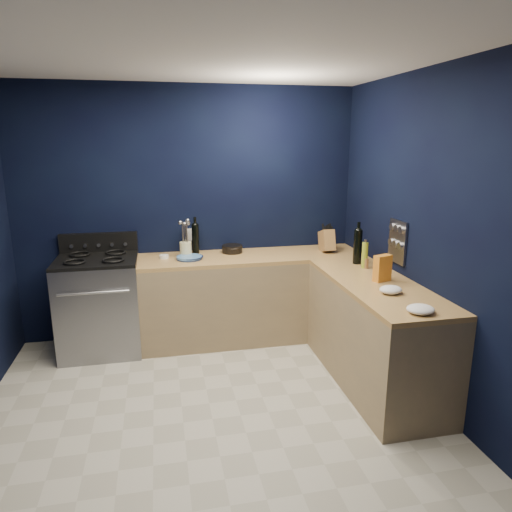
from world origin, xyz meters
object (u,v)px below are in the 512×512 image
object	(u,v)px
knife_block	(327,241)
utensil_crock	(186,249)
crouton_bag	(382,268)
gas_range	(100,307)
plate_stack	(189,258)

from	to	relation	value
knife_block	utensil_crock	bearing A→B (deg)	177.89
utensil_crock	knife_block	xyz separation A→B (m)	(1.48, -0.09, 0.04)
knife_block	crouton_bag	bearing A→B (deg)	-84.38
gas_range	utensil_crock	xyz separation A→B (m)	(0.86, 0.10, 0.51)
knife_block	crouton_bag	xyz separation A→B (m)	(0.08, -1.10, -0.00)
plate_stack	utensil_crock	bearing A→B (deg)	100.98
utensil_crock	knife_block	world-z (taller)	knife_block
plate_stack	crouton_bag	distance (m)	1.87
knife_block	crouton_bag	distance (m)	1.11
plate_stack	crouton_bag	world-z (taller)	crouton_bag
knife_block	crouton_bag	world-z (taller)	knife_block
knife_block	plate_stack	bearing A→B (deg)	-177.10
gas_range	utensil_crock	distance (m)	1.01
plate_stack	knife_block	size ratio (longest dim) A/B	1.13
gas_range	crouton_bag	distance (m)	2.71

